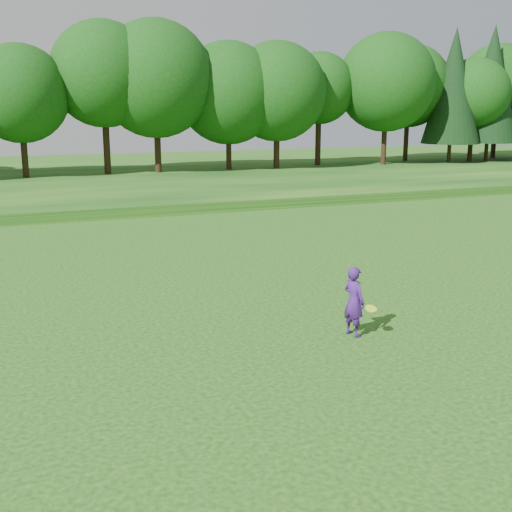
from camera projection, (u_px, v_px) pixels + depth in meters
name	position (u px, v px, depth m)	size (l,w,h in m)	color
ground	(248.00, 338.00, 16.05)	(140.00, 140.00, 0.00)	#0C4110
berm	(74.00, 184.00, 46.58)	(130.00, 30.00, 0.60)	#0C4110
walking_path	(108.00, 217.00, 34.04)	(130.00, 1.60, 0.04)	gray
treeline	(61.00, 75.00, 48.43)	(104.00, 7.00, 15.00)	#153E0E
woman	(354.00, 301.00, 16.08)	(0.70, 0.88, 1.79)	#411972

